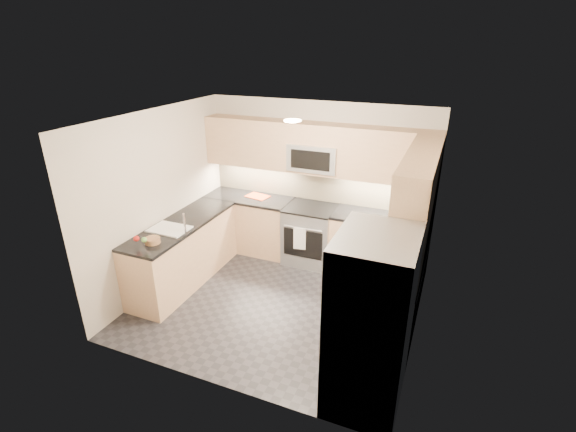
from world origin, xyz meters
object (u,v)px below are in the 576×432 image
object	(u,v)px
fruit_basket	(152,240)
cutting_board	(258,196)
microwave	(315,157)
refrigerator	(370,322)
utensil_bowl	(407,217)
gas_range	(310,235)

from	to	relation	value
fruit_basket	cutting_board	bearing A→B (deg)	76.32
microwave	refrigerator	bearing A→B (deg)	-60.38
fruit_basket	utensil_bowl	bearing A→B (deg)	33.30
microwave	cutting_board	distance (m)	1.22
refrigerator	fruit_basket	xyz separation A→B (m)	(-2.90, 0.49, 0.08)
gas_range	fruit_basket	distance (m)	2.47
cutting_board	fruit_basket	bearing A→B (deg)	-103.68
microwave	fruit_basket	size ratio (longest dim) A/B	3.91
utensil_bowl	cutting_board	xyz separation A→B (m)	(-2.41, 0.12, -0.08)
gas_range	refrigerator	bearing A→B (deg)	-59.12
gas_range	fruit_basket	world-z (taller)	fruit_basket
utensil_bowl	fruit_basket	xyz separation A→B (m)	(-2.90, -1.90, -0.05)
refrigerator	cutting_board	bearing A→B (deg)	133.79
refrigerator	utensil_bowl	bearing A→B (deg)	89.98
microwave	utensil_bowl	xyz separation A→B (m)	(1.45, -0.15, -0.68)
microwave	cutting_board	world-z (taller)	microwave
gas_range	refrigerator	xyz separation A→B (m)	(1.45, -2.43, 0.45)
refrigerator	fruit_basket	world-z (taller)	refrigerator
microwave	fruit_basket	world-z (taller)	microwave
gas_range	microwave	size ratio (longest dim) A/B	1.20
microwave	utensil_bowl	bearing A→B (deg)	-6.09
microwave	fruit_basket	xyz separation A→B (m)	(-1.45, -2.06, -0.72)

